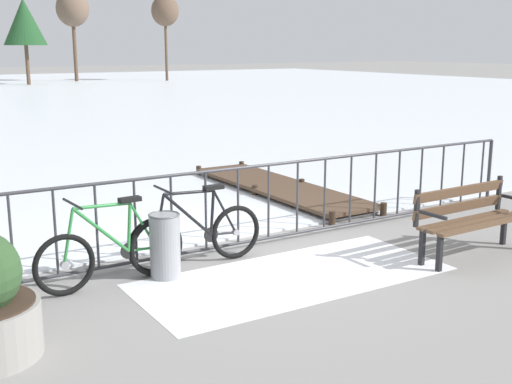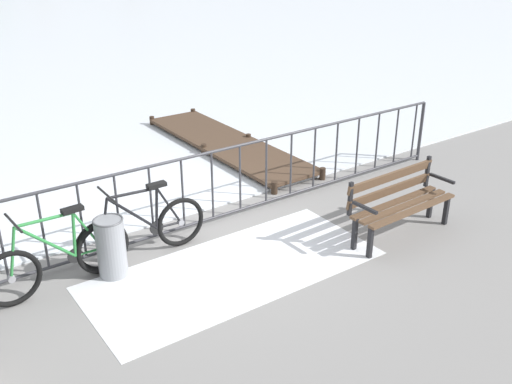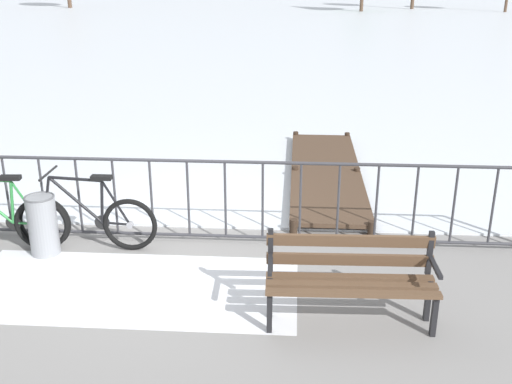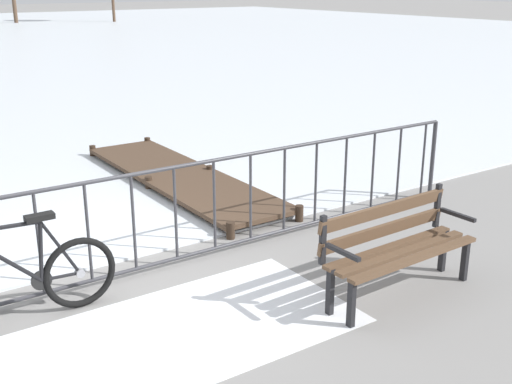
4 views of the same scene
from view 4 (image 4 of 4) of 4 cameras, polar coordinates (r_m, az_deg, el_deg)
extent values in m
plane|color=gray|center=(6.46, -12.38, -7.81)|extent=(160.00, 160.00, 0.00)
cube|color=white|center=(5.41, -9.50, -13.06)|extent=(3.57, 1.56, 0.01)
cylinder|color=#38383D|center=(6.08, -13.05, 1.13)|extent=(9.00, 0.04, 0.04)
cylinder|color=#38383D|center=(6.42, -12.43, -7.16)|extent=(9.00, 0.04, 0.04)
cylinder|color=#38383D|center=(8.82, 15.41, 2.72)|extent=(0.06, 0.06, 1.05)
cylinder|color=#38383D|center=(6.04, -18.73, -4.38)|extent=(0.03, 0.03, 0.97)
cylinder|color=#38383D|center=(6.16, -14.69, -3.54)|extent=(0.03, 0.03, 0.97)
cylinder|color=#38383D|center=(6.31, -10.83, -2.73)|extent=(0.03, 0.03, 0.97)
cylinder|color=#38383D|center=(6.49, -7.16, -1.94)|extent=(0.03, 0.03, 0.97)
cylinder|color=#38383D|center=(6.70, -3.72, -1.19)|extent=(0.03, 0.03, 0.97)
cylinder|color=#38383D|center=(6.93, -0.48, -0.48)|extent=(0.03, 0.03, 0.97)
cylinder|color=#38383D|center=(7.18, 2.53, 0.18)|extent=(0.03, 0.03, 0.97)
cylinder|color=#38383D|center=(7.45, 5.33, 0.79)|extent=(0.03, 0.03, 0.97)
cylinder|color=#38383D|center=(7.73, 7.94, 1.36)|extent=(0.03, 0.03, 0.97)
cylinder|color=#38383D|center=(8.04, 10.35, 1.88)|extent=(0.03, 0.03, 0.97)
cylinder|color=#38383D|center=(8.35, 12.58, 2.36)|extent=(0.03, 0.03, 0.97)
cylinder|color=#38383D|center=(8.68, 14.65, 2.81)|extent=(0.03, 0.03, 0.97)
torus|color=black|center=(5.93, -15.39, -6.94)|extent=(0.66, 0.06, 0.66)
cylinder|color=gray|center=(5.93, -15.39, -6.94)|extent=(0.08, 0.06, 0.08)
cylinder|color=black|center=(5.74, -18.58, -5.02)|extent=(0.08, 0.04, 0.53)
cylinder|color=black|center=(5.67, -21.65, -5.50)|extent=(0.61, 0.04, 0.59)
cylinder|color=black|center=(5.58, -21.75, -2.96)|extent=(0.63, 0.04, 0.07)
cylinder|color=black|center=(5.89, -16.94, -7.20)|extent=(0.34, 0.03, 0.05)
cylinder|color=black|center=(5.79, -16.98, -4.78)|extent=(0.32, 0.03, 0.56)
cube|color=black|center=(5.64, -18.69, -2.12)|extent=(0.24, 0.10, 0.05)
cylinder|color=black|center=(5.84, -18.52, -7.45)|extent=(0.18, 0.02, 0.18)
cube|color=brown|center=(6.10, 11.84, -4.83)|extent=(1.60, 0.15, 0.04)
cube|color=brown|center=(6.01, 12.92, -5.27)|extent=(1.60, 0.15, 0.04)
cube|color=brown|center=(5.92, 14.04, -5.73)|extent=(1.60, 0.15, 0.04)
cube|color=brown|center=(6.10, 11.27, -3.34)|extent=(1.60, 0.10, 0.12)
cube|color=brown|center=(6.04, 11.38, -1.57)|extent=(1.60, 0.10, 0.12)
cube|color=black|center=(6.58, 18.07, -5.71)|extent=(0.05, 0.06, 0.44)
cube|color=black|center=(6.72, 16.27, -5.02)|extent=(0.05, 0.06, 0.44)
cube|color=black|center=(6.63, 15.81, -1.17)|extent=(0.05, 0.05, 0.45)
cube|color=black|center=(6.49, 17.51, -1.96)|extent=(0.05, 0.40, 0.04)
cube|color=black|center=(5.51, 8.47, -9.76)|extent=(0.05, 0.06, 0.44)
cube|color=black|center=(5.68, 6.60, -8.79)|extent=(0.05, 0.06, 0.44)
cube|color=black|center=(5.57, 5.95, -4.27)|extent=(0.05, 0.05, 0.45)
cube|color=black|center=(5.41, 7.71, -5.32)|extent=(0.05, 0.40, 0.04)
cube|color=#4C3828|center=(9.27, -6.76, 1.39)|extent=(1.10, 4.28, 0.06)
cylinder|color=#35271C|center=(7.28, -2.28, -3.43)|extent=(0.10, 0.10, 0.20)
cylinder|color=#35271C|center=(7.82, 3.87, -1.91)|extent=(0.10, 0.10, 0.20)
cylinder|color=#35271C|center=(9.07, -9.52, 0.75)|extent=(0.10, 0.10, 0.20)
cylinder|color=#35271C|center=(9.50, -4.12, 1.77)|extent=(0.10, 0.10, 0.20)
cylinder|color=#35271C|center=(10.98, -14.31, 3.51)|extent=(0.10, 0.10, 0.20)
cylinder|color=#35271C|center=(11.34, -9.63, 4.29)|extent=(0.10, 0.10, 0.20)
camera|label=1|loc=(2.58, -156.39, -22.88)|focal=45.70mm
camera|label=2|loc=(1.75, -155.37, 13.44)|focal=40.15mm
camera|label=3|loc=(3.85, 79.03, 10.80)|focal=42.46mm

